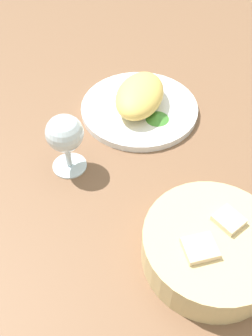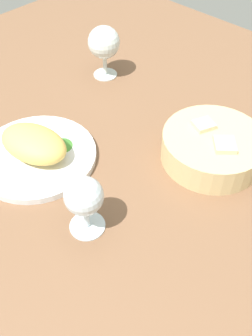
% 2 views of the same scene
% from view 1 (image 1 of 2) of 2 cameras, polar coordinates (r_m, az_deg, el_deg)
% --- Properties ---
extents(ground_plane, '(1.40, 1.40, 0.02)m').
position_cam_1_polar(ground_plane, '(0.73, 3.69, 1.98)').
color(ground_plane, brown).
extents(plate, '(0.24, 0.24, 0.01)m').
position_cam_1_polar(plate, '(0.80, 2.00, 8.81)').
color(plate, white).
rests_on(plate, ground_plane).
extents(omelette, '(0.16, 0.12, 0.05)m').
position_cam_1_polar(omelette, '(0.78, 2.06, 10.74)').
color(omelette, '#E5BF5C').
rests_on(omelette, plate).
extents(lettuce_garnish, '(0.05, 0.05, 0.01)m').
position_cam_1_polar(lettuce_garnish, '(0.76, 4.70, 7.61)').
color(lettuce_garnish, '#468E35').
rests_on(lettuce_garnish, plate).
extents(bread_basket, '(0.20, 0.20, 0.07)m').
position_cam_1_polar(bread_basket, '(0.57, 12.50, -11.39)').
color(bread_basket, '#D2B77F').
rests_on(bread_basket, ground_plane).
extents(wine_glass_near, '(0.06, 0.06, 0.11)m').
position_cam_1_polar(wine_glass_near, '(0.65, -9.05, 4.68)').
color(wine_glass_near, silver).
rests_on(wine_glass_near, ground_plane).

